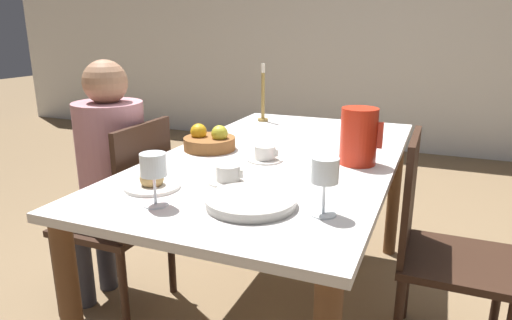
# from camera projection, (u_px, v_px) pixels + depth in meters

# --- Properties ---
(ground_plane) EXTENTS (20.00, 20.00, 0.00)m
(ground_plane) POSITION_uv_depth(u_px,v_px,m) (277.00, 312.00, 2.16)
(ground_plane) COLOR #7F6647
(wall_back) EXTENTS (10.00, 0.06, 2.60)m
(wall_back) POSITION_uv_depth(u_px,v_px,m) (386.00, 27.00, 4.71)
(wall_back) COLOR white
(wall_back) RESTS_ON ground_plane
(dining_table) EXTENTS (0.95, 1.75, 0.77)m
(dining_table) POSITION_uv_depth(u_px,v_px,m) (279.00, 178.00, 1.97)
(dining_table) COLOR silver
(dining_table) RESTS_ON ground_plane
(chair_person_side) EXTENTS (0.42, 0.42, 0.91)m
(chair_person_side) POSITION_uv_depth(u_px,v_px,m) (125.00, 214.00, 2.07)
(chair_person_side) COLOR #331E14
(chair_person_side) RESTS_ON ground_plane
(chair_opposite) EXTENTS (0.42, 0.42, 0.91)m
(chair_opposite) POSITION_uv_depth(u_px,v_px,m) (438.00, 244.00, 1.78)
(chair_opposite) COLOR #331E14
(chair_opposite) RESTS_ON ground_plane
(person_seated) EXTENTS (0.39, 0.41, 1.17)m
(person_seated) POSITION_uv_depth(u_px,v_px,m) (108.00, 167.00, 2.06)
(person_seated) COLOR #33333D
(person_seated) RESTS_ON ground_plane
(red_pitcher) EXTENTS (0.17, 0.14, 0.22)m
(red_pitcher) POSITION_uv_depth(u_px,v_px,m) (359.00, 136.00, 1.79)
(red_pitcher) COLOR red
(red_pitcher) RESTS_ON dining_table
(wine_glass_water) EXTENTS (0.08, 0.08, 0.17)m
(wine_glass_water) POSITION_uv_depth(u_px,v_px,m) (325.00, 173.00, 1.29)
(wine_glass_water) COLOR white
(wine_glass_water) RESTS_ON dining_table
(wine_glass_juice) EXTENTS (0.08, 0.08, 0.17)m
(wine_glass_juice) POSITION_uv_depth(u_px,v_px,m) (153.00, 168.00, 1.36)
(wine_glass_juice) COLOR white
(wine_glass_juice) RESTS_ON dining_table
(teacup_near_person) EXTENTS (0.15, 0.15, 0.06)m
(teacup_near_person) POSITION_uv_depth(u_px,v_px,m) (228.00, 175.00, 1.60)
(teacup_near_person) COLOR silver
(teacup_near_person) RESTS_ON dining_table
(teacup_across) EXTENTS (0.15, 0.15, 0.06)m
(teacup_across) POSITION_uv_depth(u_px,v_px,m) (265.00, 154.00, 1.86)
(teacup_across) COLOR silver
(teacup_across) RESTS_ON dining_table
(serving_tray) EXTENTS (0.28, 0.28, 0.03)m
(serving_tray) POSITION_uv_depth(u_px,v_px,m) (251.00, 201.00, 1.39)
(serving_tray) COLOR #B7B2A8
(serving_tray) RESTS_ON dining_table
(bread_plate) EXTENTS (0.19, 0.19, 0.08)m
(bread_plate) POSITION_uv_depth(u_px,v_px,m) (152.00, 181.00, 1.54)
(bread_plate) COLOR silver
(bread_plate) RESTS_ON dining_table
(fruit_bowl) EXTENTS (0.23, 0.23, 0.11)m
(fruit_bowl) POSITION_uv_depth(u_px,v_px,m) (209.00, 141.00, 2.02)
(fruit_bowl) COLOR brown
(fruit_bowl) RESTS_ON dining_table
(candlestick_tall) EXTENTS (0.06, 0.06, 0.33)m
(candlestick_tall) POSITION_uv_depth(u_px,v_px,m) (263.00, 99.00, 2.61)
(candlestick_tall) COLOR olive
(candlestick_tall) RESTS_ON dining_table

